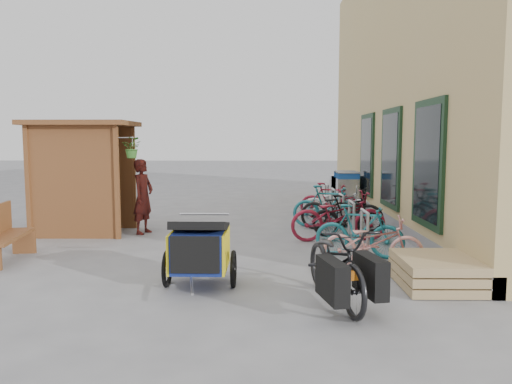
{
  "coord_description": "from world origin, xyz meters",
  "views": [
    {
      "loc": [
        0.61,
        -8.09,
        2.01
      ],
      "look_at": [
        0.5,
        1.5,
        1.0
      ],
      "focal_mm": 35.0,
      "sensor_mm": 36.0,
      "label": 1
    }
  ],
  "objects_px": {
    "bike_0": "(373,242)",
    "bike_4": "(341,209)",
    "person_kiosk": "(143,197)",
    "kiosk": "(79,161)",
    "bike_6": "(338,203)",
    "pallet_stack": "(436,272)",
    "bike_2": "(338,216)",
    "bench": "(2,233)",
    "bike_5": "(328,207)",
    "bike_3": "(348,217)",
    "cargo_bike": "(337,264)",
    "bike_1": "(359,231)",
    "shopping_carts": "(344,186)",
    "child_trailer": "(200,247)",
    "bike_7": "(330,201)"
  },
  "relations": [
    {
      "from": "cargo_bike",
      "to": "bike_1",
      "type": "relative_size",
      "value": 1.3
    },
    {
      "from": "bike_1",
      "to": "bike_3",
      "type": "relative_size",
      "value": 1.02
    },
    {
      "from": "bench",
      "to": "bike_1",
      "type": "height_order",
      "value": "bench"
    },
    {
      "from": "person_kiosk",
      "to": "shopping_carts",
      "type": "bearing_deg",
      "value": -33.56
    },
    {
      "from": "kiosk",
      "to": "cargo_bike",
      "type": "height_order",
      "value": "kiosk"
    },
    {
      "from": "child_trailer",
      "to": "cargo_bike",
      "type": "bearing_deg",
      "value": -21.08
    },
    {
      "from": "bike_4",
      "to": "child_trailer",
      "type": "bearing_deg",
      "value": 167.06
    },
    {
      "from": "bike_0",
      "to": "bike_4",
      "type": "height_order",
      "value": "bike_4"
    },
    {
      "from": "bike_0",
      "to": "bike_4",
      "type": "relative_size",
      "value": 0.85
    },
    {
      "from": "kiosk",
      "to": "bike_7",
      "type": "xyz_separation_m",
      "value": [
        5.63,
        2.02,
        -1.09
      ]
    },
    {
      "from": "shopping_carts",
      "to": "bike_1",
      "type": "bearing_deg",
      "value": -96.76
    },
    {
      "from": "child_trailer",
      "to": "bike_5",
      "type": "xyz_separation_m",
      "value": [
        2.36,
        4.61,
        -0.06
      ]
    },
    {
      "from": "person_kiosk",
      "to": "bike_0",
      "type": "xyz_separation_m",
      "value": [
        4.28,
        -2.84,
        -0.39
      ]
    },
    {
      "from": "bike_5",
      "to": "person_kiosk",
      "type": "bearing_deg",
      "value": 112.96
    },
    {
      "from": "person_kiosk",
      "to": "kiosk",
      "type": "bearing_deg",
      "value": 107.37
    },
    {
      "from": "bench",
      "to": "bike_7",
      "type": "distance_m",
      "value": 7.54
    },
    {
      "from": "bench",
      "to": "bike_1",
      "type": "relative_size",
      "value": 1.0
    },
    {
      "from": "pallet_stack",
      "to": "bike_2",
      "type": "distance_m",
      "value": 3.22
    },
    {
      "from": "person_kiosk",
      "to": "bike_6",
      "type": "bearing_deg",
      "value": -51.82
    },
    {
      "from": "shopping_carts",
      "to": "bike_6",
      "type": "height_order",
      "value": "shopping_carts"
    },
    {
      "from": "kiosk",
      "to": "bike_1",
      "type": "bearing_deg",
      "value": -21.22
    },
    {
      "from": "shopping_carts",
      "to": "person_kiosk",
      "type": "height_order",
      "value": "person_kiosk"
    },
    {
      "from": "bike_4",
      "to": "bike_7",
      "type": "distance_m",
      "value": 1.69
    },
    {
      "from": "person_kiosk",
      "to": "bike_6",
      "type": "xyz_separation_m",
      "value": [
        4.4,
        1.62,
        -0.35
      ]
    },
    {
      "from": "bike_4",
      "to": "bike_5",
      "type": "xyz_separation_m",
      "value": [
        -0.24,
        0.41,
        0.01
      ]
    },
    {
      "from": "bike_1",
      "to": "bike_2",
      "type": "distance_m",
      "value": 1.38
    },
    {
      "from": "person_kiosk",
      "to": "bike_4",
      "type": "distance_m",
      "value": 4.32
    },
    {
      "from": "bike_6",
      "to": "child_trailer",
      "type": "bearing_deg",
      "value": 165.86
    },
    {
      "from": "bike_7",
      "to": "kiosk",
      "type": "bearing_deg",
      "value": 123.3
    },
    {
      "from": "kiosk",
      "to": "bike_5",
      "type": "height_order",
      "value": "kiosk"
    },
    {
      "from": "pallet_stack",
      "to": "person_kiosk",
      "type": "height_order",
      "value": "person_kiosk"
    },
    {
      "from": "kiosk",
      "to": "bike_4",
      "type": "xyz_separation_m",
      "value": [
        5.64,
        0.33,
        -1.07
      ]
    },
    {
      "from": "bike_4",
      "to": "bike_0",
      "type": "bearing_deg",
      "value": -161.37
    },
    {
      "from": "child_trailer",
      "to": "bike_7",
      "type": "relative_size",
      "value": 1.08
    },
    {
      "from": "kiosk",
      "to": "bike_2",
      "type": "relative_size",
      "value": 1.31
    },
    {
      "from": "kiosk",
      "to": "bike_0",
      "type": "relative_size",
      "value": 1.6
    },
    {
      "from": "bike_4",
      "to": "bike_6",
      "type": "distance_m",
      "value": 1.28
    },
    {
      "from": "shopping_carts",
      "to": "bike_6",
      "type": "relative_size",
      "value": 1.02
    },
    {
      "from": "bike_3",
      "to": "bike_5",
      "type": "xyz_separation_m",
      "value": [
        -0.24,
        1.26,
        0.04
      ]
    },
    {
      "from": "kiosk",
      "to": "bike_0",
      "type": "height_order",
      "value": "kiosk"
    },
    {
      "from": "child_trailer",
      "to": "bike_4",
      "type": "distance_m",
      "value": 4.95
    },
    {
      "from": "shopping_carts",
      "to": "bike_3",
      "type": "distance_m",
      "value": 4.47
    },
    {
      "from": "shopping_carts",
      "to": "person_kiosk",
      "type": "bearing_deg",
      "value": -141.53
    },
    {
      "from": "kiosk",
      "to": "bike_6",
      "type": "height_order",
      "value": "kiosk"
    },
    {
      "from": "bike_5",
      "to": "bike_3",
      "type": "bearing_deg",
      "value": -156.83
    },
    {
      "from": "person_kiosk",
      "to": "bench",
      "type": "bearing_deg",
      "value": 162.97
    },
    {
      "from": "bike_2",
      "to": "bike_3",
      "type": "distance_m",
      "value": 0.36
    },
    {
      "from": "bench",
      "to": "pallet_stack",
      "type": "bearing_deg",
      "value": -19.39
    },
    {
      "from": "bike_6",
      "to": "bench",
      "type": "bearing_deg",
      "value": 136.02
    },
    {
      "from": "child_trailer",
      "to": "bike_6",
      "type": "bearing_deg",
      "value": 64.46
    }
  ]
}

